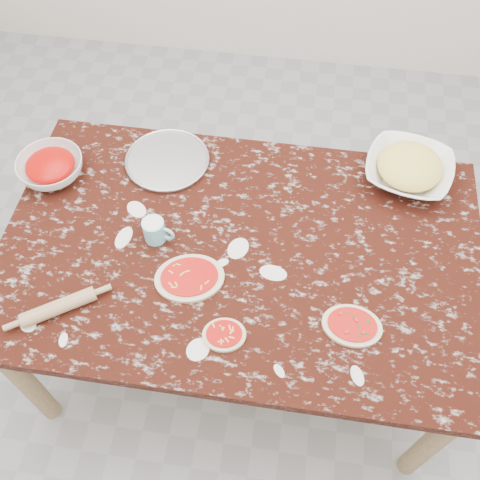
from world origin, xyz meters
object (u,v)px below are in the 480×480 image
at_px(sauce_bowl, 51,168).
at_px(cheese_bowl, 408,170).
at_px(flour_mug, 155,230).
at_px(rolling_pin, 59,307).
at_px(pizza_tray, 167,161).
at_px(worktable, 240,262).

relative_size(sauce_bowl, cheese_bowl, 0.77).
distance_m(flour_mug, rolling_pin, 0.38).
distance_m(pizza_tray, flour_mug, 0.35).
xyz_separation_m(cheese_bowl, flour_mug, (-0.83, -0.40, 0.01)).
xyz_separation_m(pizza_tray, flour_mug, (0.04, -0.34, 0.04)).
relative_size(pizza_tray, flour_mug, 2.79).
height_order(worktable, cheese_bowl, cheese_bowl).
xyz_separation_m(pizza_tray, sauce_bowl, (-0.40, -0.12, 0.03)).
xyz_separation_m(pizza_tray, rolling_pin, (-0.19, -0.65, 0.02)).
relative_size(worktable, pizza_tray, 5.25).
bearing_deg(rolling_pin, flour_mug, 53.31).
relative_size(worktable, sauce_bowl, 6.81).
bearing_deg(pizza_tray, sauce_bowl, -162.75).
relative_size(sauce_bowl, rolling_pin, 1.03).
bearing_deg(worktable, sauce_bowl, 163.07).
height_order(sauce_bowl, cheese_bowl, cheese_bowl).
height_order(worktable, sauce_bowl, sauce_bowl).
relative_size(pizza_tray, cheese_bowl, 1.00).
bearing_deg(flour_mug, pizza_tray, 96.79).
xyz_separation_m(worktable, flour_mug, (-0.28, 0.00, 0.13)).
bearing_deg(cheese_bowl, worktable, -144.22).
distance_m(pizza_tray, cheese_bowl, 0.88).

